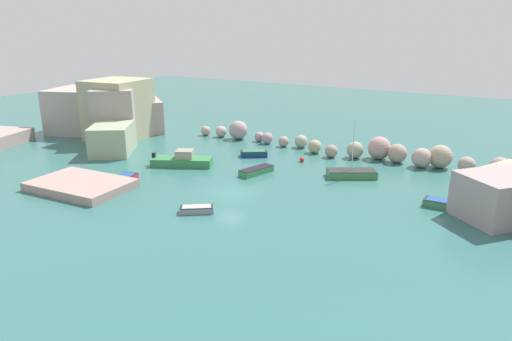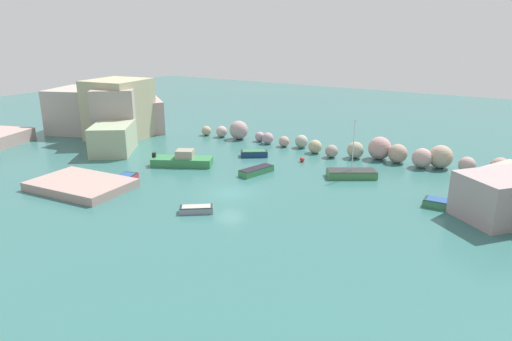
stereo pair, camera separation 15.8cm
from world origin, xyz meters
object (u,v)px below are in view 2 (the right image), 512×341
moored_boat_1 (196,209)px  moored_boat_4 (256,171)px  moored_boat_3 (352,174)px  moored_boat_6 (123,180)px  channel_buoy (302,159)px  moored_boat_5 (254,153)px  stone_dock (81,185)px  moored_boat_2 (445,204)px  moored_boat_0 (183,160)px

moored_boat_1 → moored_boat_4: bearing=-120.3°
moored_boat_3 → moored_boat_6: bearing=4.4°
channel_buoy → moored_boat_4: moored_boat_4 is taller
channel_buoy → moored_boat_5: (-5.95, -0.95, 0.10)m
stone_dock → moored_boat_3: bearing=39.5°
stone_dock → moored_boat_2: 33.40m
moored_boat_0 → moored_boat_6: 7.97m
moored_boat_1 → stone_dock: bearing=-31.9°
moored_boat_1 → moored_boat_5: (-5.29, 17.43, 0.08)m
moored_boat_1 → moored_boat_6: (-11.04, 2.06, 0.04)m
moored_boat_1 → moored_boat_6: 11.23m
moored_boat_0 → moored_boat_2: moored_boat_0 is taller
moored_boat_1 → moored_boat_3: 17.61m
channel_buoy → moored_boat_6: bearing=-125.7°
channel_buoy → moored_boat_1: 18.38m
moored_boat_3 → moored_boat_6: 23.19m
moored_boat_0 → moored_boat_4: (8.68, 1.76, -0.26)m
moored_boat_0 → moored_boat_6: bearing=-124.5°
channel_buoy → moored_boat_0: moored_boat_0 is taller
moored_boat_4 → moored_boat_6: 13.65m
moored_boat_2 → moored_boat_1: bearing=32.5°
stone_dock → moored_boat_6: 3.92m
stone_dock → moored_boat_4: bearing=47.7°
stone_dock → moored_boat_5: stone_dock is taller
channel_buoy → moored_boat_5: size_ratio=0.16×
moored_boat_4 → moored_boat_5: size_ratio=1.24×
moored_boat_1 → moored_boat_3: (7.57, 15.89, 0.12)m
moored_boat_0 → channel_buoy: bearing=10.5°
stone_dock → channel_buoy: size_ratio=16.44×
moored_boat_3 → moored_boat_4: (-8.97, -4.16, -0.08)m
moored_boat_2 → moored_boat_4: 18.88m
moored_boat_0 → moored_boat_2: size_ratio=1.94×
moored_boat_4 → moored_boat_5: (-3.89, 5.70, 0.04)m
stone_dock → moored_boat_3: size_ratio=1.52×
moored_boat_3 → channel_buoy: bearing=-51.9°
channel_buoy → moored_boat_2: 17.97m
moored_boat_2 → moored_boat_6: (-28.52, -9.98, -0.02)m
moored_boat_6 → moored_boat_3: bearing=109.4°
moored_boat_0 → moored_boat_1: 14.18m
moored_boat_0 → moored_boat_6: size_ratio=1.74×
stone_dock → moored_boat_0: moored_boat_0 is taller
moored_boat_1 → moored_boat_0: bearing=-81.8°
moored_boat_4 → moored_boat_1: bearing=20.0°
channel_buoy → moored_boat_2: (16.82, -6.33, 0.08)m
moored_boat_1 → moored_boat_2: size_ratio=0.80×
moored_boat_0 → moored_boat_4: moored_boat_0 is taller
stone_dock → moored_boat_0: bearing=74.5°
channel_buoy → moored_boat_2: size_ratio=0.16×
moored_boat_2 → moored_boat_4: (-18.87, -0.32, -0.02)m
moored_boat_0 → moored_boat_3: 18.62m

